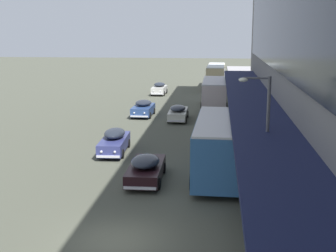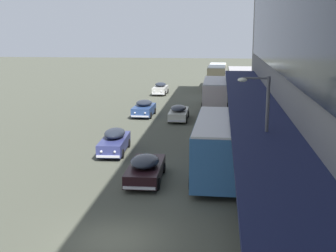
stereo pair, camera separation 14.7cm
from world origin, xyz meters
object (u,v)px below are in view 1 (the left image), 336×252
at_px(transit_bus_kerbside_rear, 216,75).
at_px(sedan_oncoming_front, 178,113).
at_px(sedan_lead_near, 211,125).
at_px(sedan_second_near, 114,141).
at_px(sedan_oncoming_rear, 143,108).
at_px(pedestrian_at_kerb, 275,209).
at_px(sedan_trailing_mid, 146,168).
at_px(fire_hydrant, 254,167).
at_px(transit_bus_kerbside_front, 214,92).
at_px(sedan_trailing_near, 159,89).
at_px(transit_bus_kerbside_far, 218,144).
at_px(street_lamp, 263,132).

distance_m(transit_bus_kerbside_rear, sedan_oncoming_front, 24.51).
bearing_deg(sedan_lead_near, sedan_second_near, -135.87).
bearing_deg(sedan_oncoming_rear, pedestrian_at_kerb, -69.59).
height_order(sedan_trailing_mid, sedan_second_near, sedan_second_near).
distance_m(sedan_second_near, fire_hydrant, 10.45).
height_order(transit_bus_kerbside_front, fire_hydrant, transit_bus_kerbside_front).
relative_size(transit_bus_kerbside_rear, sedan_oncoming_front, 2.01).
height_order(sedan_trailing_near, sedan_second_near, sedan_second_near).
bearing_deg(transit_bus_kerbside_far, pedestrian_at_kerb, -72.95).
relative_size(transit_bus_kerbside_front, pedestrian_at_kerb, 4.93).
height_order(transit_bus_kerbside_rear, sedan_lead_near, transit_bus_kerbside_rear).
bearing_deg(pedestrian_at_kerb, sedan_oncoming_front, 104.12).
bearing_deg(fire_hydrant, sedan_oncoming_rear, 117.78).
distance_m(pedestrian_at_kerb, fire_hydrant, 8.36).
xyz_separation_m(sedan_trailing_near, sedan_oncoming_rear, (0.33, -15.58, 0.00)).
bearing_deg(sedan_oncoming_rear, street_lamp, -68.11).
relative_size(sedan_second_near, pedestrian_at_kerb, 2.73).
bearing_deg(pedestrian_at_kerb, sedan_trailing_mid, 134.72).
xyz_separation_m(transit_bus_kerbside_far, sedan_oncoming_rear, (-7.46, 18.65, -1.17)).
relative_size(sedan_lead_near, fire_hydrant, 6.18).
xyz_separation_m(sedan_trailing_mid, sedan_second_near, (-3.19, 6.02, 0.07)).
relative_size(transit_bus_kerbside_front, fire_hydrant, 13.08).
bearing_deg(sedan_lead_near, pedestrian_at_kerb, -81.10).
bearing_deg(sedan_second_near, transit_bus_kerbside_far, -32.22).
distance_m(transit_bus_kerbside_far, sedan_oncoming_front, 17.38).
relative_size(sedan_second_near, street_lamp, 0.80).
xyz_separation_m(transit_bus_kerbside_rear, sedan_trailing_mid, (-3.71, -42.57, -1.22)).
bearing_deg(pedestrian_at_kerb, sedan_trailing_near, 103.65).
relative_size(sedan_trailing_mid, sedan_second_near, 0.99).
height_order(transit_bus_kerbside_front, street_lamp, street_lamp).
relative_size(sedan_oncoming_front, pedestrian_at_kerb, 2.63).
distance_m(sedan_oncoming_front, sedan_oncoming_rear, 4.05).
xyz_separation_m(transit_bus_kerbside_front, transit_bus_kerbside_rear, (0.07, 16.75, 0.20)).
xyz_separation_m(transit_bus_kerbside_far, sedan_second_near, (-7.29, 4.59, -1.14)).
height_order(sedan_second_near, street_lamp, street_lamp).
bearing_deg(transit_bus_kerbside_rear, sedan_oncoming_rear, -107.47).
xyz_separation_m(sedan_trailing_near, sedan_trailing_mid, (3.70, -35.66, -0.04)).
distance_m(transit_bus_kerbside_rear, sedan_lead_near, 30.03).
xyz_separation_m(transit_bus_kerbside_front, sedan_trailing_mid, (-3.64, -25.82, -1.02)).
bearing_deg(street_lamp, transit_bus_kerbside_front, 94.98).
bearing_deg(sedan_oncoming_front, sedan_oncoming_rear, 154.56).
bearing_deg(sedan_trailing_mid, fire_hydrant, 15.05).
xyz_separation_m(transit_bus_kerbside_front, transit_bus_kerbside_far, (0.45, -24.40, 0.18)).
distance_m(sedan_lead_near, street_lamp, 16.87).
bearing_deg(transit_bus_kerbside_rear, sedan_trailing_mid, -94.98).
relative_size(sedan_oncoming_front, sedan_trailing_near, 1.15).
xyz_separation_m(sedan_lead_near, fire_hydrant, (2.75, -10.87, -0.30)).
height_order(sedan_trailing_near, street_lamp, street_lamp).
relative_size(transit_bus_kerbside_far, sedan_trailing_near, 2.17).
xyz_separation_m(sedan_second_near, pedestrian_at_kerb, (9.76, -12.65, 0.36)).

